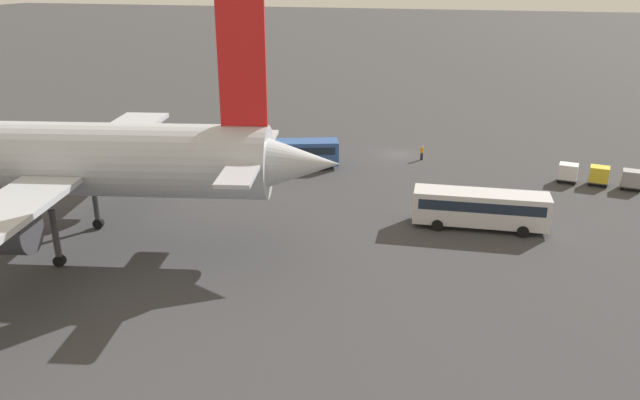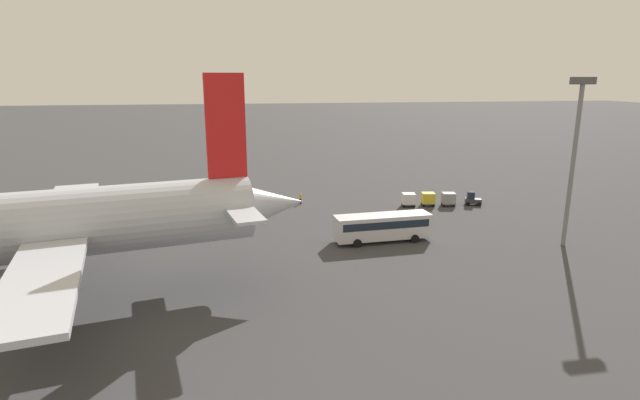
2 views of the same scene
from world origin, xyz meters
name	(u,v)px [view 1 (image 1 of 2)]	position (x,y,z in m)	size (l,w,h in m)	color
ground_plane	(399,155)	(0.00, 0.00, 0.00)	(600.00, 600.00, 0.00)	#38383A
airplane	(52,160)	(22.57, 34.23, 7.40)	(45.60, 38.43, 19.65)	#B2B7C1
shuttle_bus_near	(292,152)	(11.08, 8.50, 1.88)	(10.90, 6.09, 3.13)	#2D5199
shuttle_bus_far	(480,207)	(-10.35, 21.14, 1.97)	(11.79, 3.86, 3.29)	silver
worker_person	(422,153)	(-2.98, 1.50, 0.87)	(0.38, 0.38, 1.74)	#1E1E2D
cargo_cart_grey	(632,179)	(-25.19, 6.57, 1.19)	(2.24, 1.98, 2.06)	#38383D
cargo_cart_yellow	(599,175)	(-22.11, 6.01, 1.19)	(2.24, 1.98, 2.06)	#38383D
cargo_cart_white	(568,172)	(-19.04, 5.87, 1.19)	(2.24, 1.98, 2.06)	#38383D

